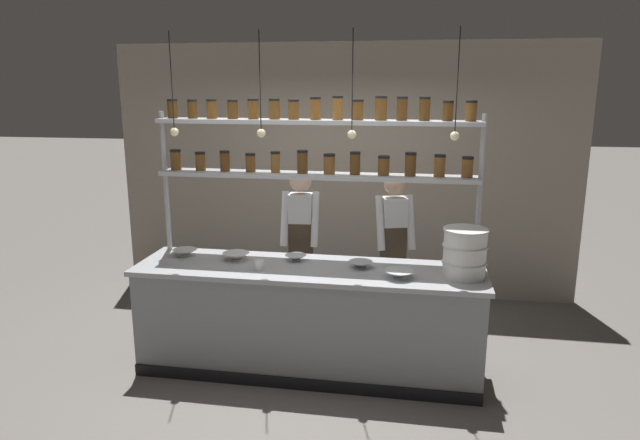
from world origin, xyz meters
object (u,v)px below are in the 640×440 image
at_px(spice_shelf_unit, 317,151).
at_px(serving_cup_front, 259,265).
at_px(prep_bowl_center_front, 236,256).
at_px(prep_bowl_center_back, 360,265).
at_px(chef_center, 393,245).
at_px(prep_bowl_far_left, 399,274).
at_px(prep_bowl_near_right, 185,253).
at_px(chef_left, 301,241).
at_px(prep_bowl_near_left, 296,258).
at_px(container_stack, 465,253).

distance_m(spice_shelf_unit, serving_cup_front, 1.09).
xyz_separation_m(prep_bowl_center_front, prep_bowl_center_back, (1.09, -0.03, -0.00)).
bearing_deg(serving_cup_front, chef_center, 42.51).
bearing_deg(prep_bowl_center_back, prep_bowl_far_left, -32.88).
height_order(spice_shelf_unit, serving_cup_front, spice_shelf_unit).
bearing_deg(prep_bowl_center_front, prep_bowl_center_back, -1.80).
relative_size(prep_bowl_near_right, prep_bowl_far_left, 0.93).
distance_m(prep_bowl_center_back, serving_cup_front, 0.84).
distance_m(chef_center, prep_bowl_center_back, 0.80).
distance_m(prep_bowl_center_back, prep_bowl_near_right, 1.57).
height_order(spice_shelf_unit, chef_left, spice_shelf_unit).
distance_m(spice_shelf_unit, prep_bowl_center_back, 1.03).
xyz_separation_m(chef_left, prep_bowl_center_front, (-0.44, -0.65, 0.02)).
height_order(chef_left, prep_bowl_near_left, chef_left).
bearing_deg(chef_center, container_stack, -71.53).
relative_size(spice_shelf_unit, container_stack, 7.11).
distance_m(container_stack, prep_bowl_far_left, 0.54).
xyz_separation_m(spice_shelf_unit, prep_bowl_near_right, (-1.16, -0.20, -0.91)).
height_order(chef_center, prep_bowl_near_right, chef_center).
bearing_deg(container_stack, prep_bowl_near_right, 176.07).
relative_size(container_stack, prep_bowl_center_back, 1.97).
relative_size(spice_shelf_unit, chef_left, 1.72).
bearing_deg(spice_shelf_unit, prep_bowl_far_left, -33.05).
relative_size(prep_bowl_near_left, prep_bowl_center_front, 0.79).
bearing_deg(prep_bowl_center_back, chef_center, 72.77).
distance_m(container_stack, prep_bowl_near_left, 1.42).
distance_m(chef_center, prep_bowl_far_left, 0.98).
distance_m(chef_left, prep_bowl_center_back, 0.95).
bearing_deg(prep_bowl_near_left, prep_bowl_far_left, -19.28).
xyz_separation_m(container_stack, prep_bowl_center_front, (-1.91, 0.13, -0.17)).
xyz_separation_m(chef_left, prep_bowl_center_back, (0.65, -0.69, 0.02)).
height_order(prep_bowl_near_left, serving_cup_front, serving_cup_front).
bearing_deg(container_stack, prep_bowl_far_left, -166.65).
height_order(chef_center, serving_cup_front, chef_center).
xyz_separation_m(chef_left, prep_bowl_near_left, (0.08, -0.59, 0.02)).
xyz_separation_m(chef_left, chef_center, (0.88, 0.07, -0.02)).
xyz_separation_m(chef_center, prep_bowl_far_left, (0.09, -0.98, 0.04)).
bearing_deg(container_stack, prep_bowl_near_left, 172.03).
distance_m(prep_bowl_near_left, prep_bowl_near_right, 1.00).
distance_m(chef_center, prep_bowl_near_left, 1.04).
relative_size(container_stack, prep_bowl_center_front, 1.69).
xyz_separation_m(chef_left, serving_cup_front, (-0.17, -0.89, 0.03)).
height_order(spice_shelf_unit, prep_bowl_center_back, spice_shelf_unit).
relative_size(prep_bowl_center_front, prep_bowl_far_left, 1.00).
bearing_deg(prep_bowl_near_right, prep_bowl_center_back, -2.61).
distance_m(prep_bowl_center_front, prep_bowl_center_back, 1.09).
height_order(chef_left, chef_center, chef_left).
bearing_deg(prep_bowl_center_front, prep_bowl_far_left, -9.85).
bearing_deg(prep_bowl_near_left, spice_shelf_unit, 46.38).
relative_size(prep_bowl_center_front, serving_cup_front, 2.86).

